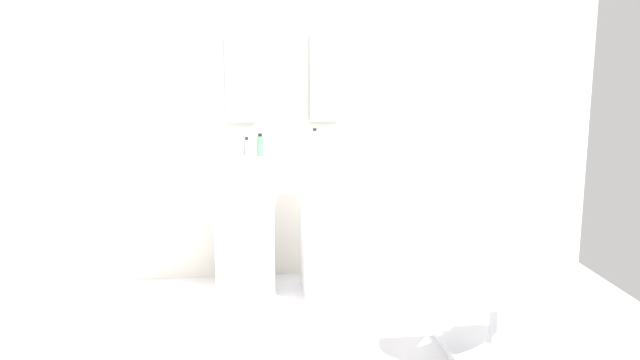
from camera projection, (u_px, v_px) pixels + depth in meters
rear_partition at (282, 105)px, 5.18m from camera, size 4.80×0.10×2.60m
pedestal_sink_left at (244, 225)px, 4.85m from camera, size 0.44×0.44×1.08m
pedestal_sink_right at (331, 222)px, 4.92m from camera, size 0.44×0.44×1.08m
vanity_mirror_left at (240, 79)px, 5.03m from camera, size 0.22×0.03×0.63m
vanity_mirror_right at (324, 79)px, 5.11m from camera, size 0.22×0.03×0.63m
lounge_chair at (495, 295)px, 3.97m from camera, size 1.10×1.10×0.65m
towel_rack at (8, 260)px, 3.70m from camera, size 0.37×0.22×0.95m
soap_bottle_grey at (247, 147)px, 4.87m from camera, size 0.04×0.04×0.13m
soap_bottle_clear at (315, 142)px, 4.90m from camera, size 0.05×0.05×0.19m
soap_bottle_green at (260, 146)px, 4.85m from camera, size 0.05×0.05×0.16m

